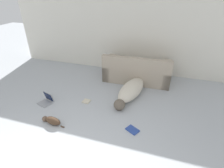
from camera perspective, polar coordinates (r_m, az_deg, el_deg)
wall_back at (r=5.41m, az=4.11°, el=17.02°), size 7.23×0.06×2.52m
couch at (r=5.05m, az=8.08°, el=4.02°), size 1.87×0.86×0.80m
dog at (r=4.33m, az=6.09°, el=-2.15°), size 0.69×1.68×0.34m
cat at (r=3.75m, az=-19.07°, el=-11.22°), size 0.54×0.19×0.16m
laptop_open at (r=4.42m, az=-20.48°, el=-4.71°), size 0.36×0.36×0.24m
book_blue at (r=3.48m, az=6.70°, el=-14.65°), size 0.29×0.26×0.02m
book_cream at (r=4.23m, az=-8.37°, el=-5.60°), size 0.18×0.18×0.02m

